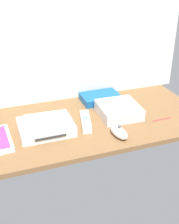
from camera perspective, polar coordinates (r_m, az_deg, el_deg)
ground_plane at (r=126.56cm, az=0.00°, el=-2.00°), size 100.00×48.00×2.00cm
back_wall at (r=136.54cm, az=-3.58°, el=15.11°), size 110.00×1.20×64.00cm
game_console at (r=118.25cm, az=-8.39°, el=-2.86°), size 21.05×16.56×4.40cm
mini_computer at (r=129.06cm, az=5.74°, el=0.32°), size 17.65×17.65×5.30cm
network_router at (r=142.40cm, az=2.08°, el=2.78°), size 18.14×12.55×3.40cm
remote_wand at (r=122.19cm, az=-0.75°, el=-1.82°), size 6.93×15.23×3.40cm
remote_nunchuk at (r=114.59cm, az=5.69°, el=-3.85°), size 5.88×10.56×5.10cm
remote_classic_pad at (r=117.21cm, az=-8.95°, el=-1.39°), size 14.85×8.84×2.40cm
stylus_pen at (r=130.36cm, az=13.85°, el=-1.26°), size 9.01×0.89×0.70cm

